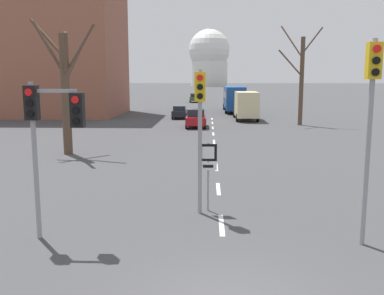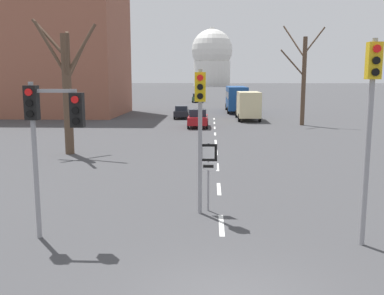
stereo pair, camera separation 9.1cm
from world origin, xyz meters
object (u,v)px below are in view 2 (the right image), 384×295
traffic_signal_near_left (49,122)px  sedan_near_right (197,98)px  traffic_signal_centre_tall (200,114)px  traffic_signal_near_right (371,105)px  sedan_mid_centre (182,112)px  sedan_near_left (198,118)px  delivery_truck (248,105)px  city_bus (236,97)px  route_sign_post (208,165)px

traffic_signal_near_left → sedan_near_right: 71.32m
traffic_signal_centre_tall → traffic_signal_near_left: 4.88m
traffic_signal_near_right → sedan_mid_centre: 38.67m
sedan_near_right → sedan_mid_centre: sedan_near_right is taller
traffic_signal_near_left → sedan_near_left: 28.89m
sedan_near_left → delivery_truck: size_ratio=0.60×
sedan_near_left → sedan_mid_centre: sedan_near_left is taller
traffic_signal_near_right → sedan_near_right: traffic_signal_near_right is taller
traffic_signal_near_right → sedan_near_right: (-6.93, 71.39, -3.03)m
city_bus → sedan_near_right: bearing=104.6°
sedan_near_right → delivery_truck: size_ratio=0.64×
route_sign_post → sedan_near_right: bearing=92.2°
sedan_near_right → delivery_truck: bearing=-79.0°
traffic_signal_centre_tall → traffic_signal_near_right: 5.34m
sedan_mid_centre → city_bus: 12.28m
traffic_signal_near_left → route_sign_post: size_ratio=1.86×
traffic_signal_centre_tall → sedan_mid_centre: bearing=94.9°
city_bus → traffic_signal_near_right: bearing=-89.0°
route_sign_post → traffic_signal_centre_tall: bearing=-135.4°
traffic_signal_near_right → route_sign_post: traffic_signal_near_right is taller
traffic_signal_near_right → delivery_truck: traffic_signal_near_right is taller
traffic_signal_centre_tall → sedan_near_left: size_ratio=1.15×
traffic_signal_near_left → delivery_truck: bearing=76.6°
traffic_signal_centre_tall → sedan_near_left: (-0.86, 26.08, -2.54)m
traffic_signal_near_left → traffic_signal_near_right: (8.79, -0.14, 0.51)m
sedan_near_left → delivery_truck: 9.37m
traffic_signal_near_left → delivery_truck: traffic_signal_near_left is taller
traffic_signal_near_left → city_bus: (8.00, 47.76, -1.35)m
city_bus → delivery_truck: size_ratio=1.50×
traffic_signal_near_right → sedan_near_left: size_ratio=1.32×
city_bus → route_sign_post: bearing=-94.5°
traffic_signal_near_left → sedan_near_right: bearing=88.5°
traffic_signal_near_right → sedan_near_right: 71.79m
traffic_signal_near_left → sedan_near_left: bearing=83.4°
traffic_signal_near_left → city_bus: bearing=80.5°
sedan_mid_centre → route_sign_post: bearing=-84.6°
traffic_signal_near_left → sedan_near_right: (1.87, 71.25, -2.52)m
traffic_signal_centre_tall → traffic_signal_near_left: bearing=-149.1°
route_sign_post → traffic_signal_near_right: bearing=-34.1°
traffic_signal_near_left → traffic_signal_near_right: 8.81m
traffic_signal_centre_tall → city_bus: 45.44m
traffic_signal_centre_tall → delivery_truck: 34.08m
traffic_signal_near_left → sedan_near_left: size_ratio=1.05×
sedan_near_left → sedan_near_right: (-1.45, 42.66, -0.00)m
traffic_signal_centre_tall → traffic_signal_near_right: size_ratio=0.87×
sedan_near_left → sedan_near_right: 42.68m
route_sign_post → sedan_near_right: (-2.60, 68.46, -0.77)m
sedan_near_right → traffic_signal_near_left: bearing=-91.5°
traffic_signal_near_left → sedan_near_right: traffic_signal_near_left is taller
traffic_signal_centre_tall → traffic_signal_near_left: traffic_signal_centre_tall is taller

